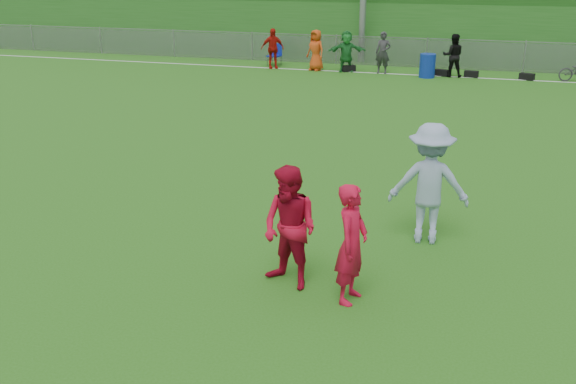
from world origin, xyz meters
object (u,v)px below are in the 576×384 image
at_px(player_blue, 429,184).
at_px(recycling_bin, 427,66).
at_px(player_red_left, 352,244).
at_px(player_red_center, 290,228).
at_px(frisbee, 437,174).

bearing_deg(player_blue, recycling_bin, -89.73).
distance_m(player_red_left, recycling_bin, 18.41).
bearing_deg(player_red_left, player_red_center, 89.32).
bearing_deg(player_red_center, frisbee, 74.09).
distance_m(player_red_left, player_red_center, 0.94).
height_order(player_blue, recycling_bin, player_blue).
distance_m(player_blue, frisbee, 0.20).
xyz_separation_m(player_red_center, player_blue, (1.76, 2.16, 0.11)).
bearing_deg(frisbee, player_red_center, -130.38).
relative_size(player_red_center, frisbee, 6.00).
bearing_deg(player_red_center, player_blue, 75.38).
bearing_deg(player_red_left, player_blue, -9.95).
relative_size(player_red_left, frisbee, 5.67).
bearing_deg(player_red_left, frisbee, -11.99).
distance_m(player_red_left, player_blue, 2.48).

